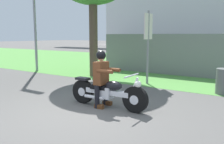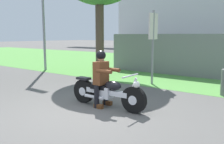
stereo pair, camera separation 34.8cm
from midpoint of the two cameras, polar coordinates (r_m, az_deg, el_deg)
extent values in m
plane|color=#565451|center=(5.64, -5.80, -9.52)|extent=(120.00, 120.00, 0.00)
cube|color=#549342|center=(13.93, 21.73, 0.80)|extent=(60.00, 12.00, 0.01)
cylinder|color=black|center=(5.57, 6.92, -6.48)|extent=(0.62, 0.14, 0.61)
cylinder|color=silver|center=(5.57, 6.92, -6.48)|extent=(0.22, 0.15, 0.21)
cylinder|color=black|center=(6.40, -5.05, -4.45)|extent=(0.62, 0.14, 0.61)
cylinder|color=silver|center=(6.40, -5.05, -4.45)|extent=(0.22, 0.15, 0.21)
cube|color=silver|center=(5.93, 0.51, -4.67)|extent=(1.21, 0.18, 0.12)
cube|color=silver|center=(5.97, 0.11, -4.80)|extent=(0.33, 0.25, 0.28)
ellipsoid|color=black|center=(5.80, 1.97, -3.18)|extent=(0.45, 0.25, 0.22)
cube|color=black|center=(6.04, -1.20, -3.47)|extent=(0.45, 0.25, 0.10)
cube|color=black|center=(6.33, -5.09, -1.49)|extent=(0.37, 0.21, 0.06)
cylinder|color=silver|center=(5.53, 6.51, -3.90)|extent=(0.25, 0.06, 0.53)
cylinder|color=silver|center=(5.50, 6.11, -0.89)|extent=(0.06, 0.66, 0.04)
sphere|color=white|center=(5.46, 7.54, -2.91)|extent=(0.16, 0.16, 0.16)
cylinder|color=silver|center=(6.03, -2.61, -5.83)|extent=(0.55, 0.10, 0.08)
cylinder|color=black|center=(6.20, 0.10, -5.11)|extent=(0.12, 0.12, 0.56)
cube|color=#593319|center=(6.23, 0.55, -7.23)|extent=(0.24, 0.11, 0.10)
cylinder|color=black|center=(5.92, -1.93, -5.78)|extent=(0.12, 0.12, 0.56)
cube|color=#593319|center=(5.95, -1.46, -7.99)|extent=(0.24, 0.11, 0.10)
cube|color=brown|center=(5.95, -0.91, -0.22)|extent=(0.23, 0.39, 0.56)
cylinder|color=brown|center=(5.95, 1.77, 0.56)|extent=(0.42, 0.10, 0.09)
cylinder|color=brown|center=(5.67, -0.14, 0.16)|extent=(0.42, 0.10, 0.09)
sphere|color=#D8A884|center=(5.90, -0.91, 3.62)|extent=(0.20, 0.20, 0.20)
sphere|color=black|center=(5.90, -0.92, 3.91)|extent=(0.24, 0.24, 0.24)
cylinder|color=brown|center=(10.51, -1.92, 7.69)|extent=(0.36, 0.36, 3.16)
cylinder|color=gray|center=(12.73, -15.02, 13.69)|extent=(0.12, 0.12, 5.88)
cylinder|color=gray|center=(8.81, 10.61, 5.54)|extent=(0.08, 0.08, 2.60)
cube|color=silver|center=(8.80, 10.75, 10.42)|extent=(0.04, 0.60, 0.90)
cube|color=slate|center=(11.00, 16.20, 3.85)|extent=(7.00, 0.06, 1.80)
camera|label=1|loc=(0.17, -88.34, 0.25)|focal=39.17mm
camera|label=2|loc=(0.17, 91.66, -0.25)|focal=39.17mm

